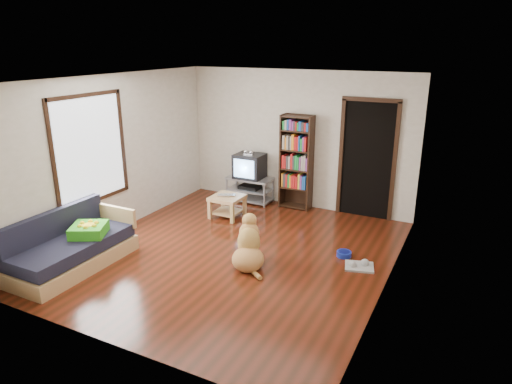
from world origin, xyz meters
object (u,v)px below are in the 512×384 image
at_px(tv_stand, 250,188).
at_px(bookshelf, 297,157).
at_px(green_cushion, 89,230).
at_px(dog, 249,247).
at_px(laptop, 226,196).
at_px(crt_tv, 250,165).
at_px(coffee_table, 227,202).
at_px(sofa, 72,249).
at_px(grey_rag, 359,267).
at_px(dog_bowl, 344,254).

bearing_deg(tv_stand, bookshelf, 5.63).
height_order(green_cushion, tv_stand, green_cushion).
height_order(bookshelf, dog, bookshelf).
xyz_separation_m(laptop, crt_tv, (-0.03, 1.00, 0.33)).
bearing_deg(coffee_table, bookshelf, 48.43).
bearing_deg(sofa, tv_stand, 74.98).
bearing_deg(crt_tv, bookshelf, 4.32).
height_order(grey_rag, tv_stand, tv_stand).
height_order(dog_bowl, crt_tv, crt_tv).
relative_size(laptop, dog, 0.39).
bearing_deg(dog, green_cushion, -155.75).
xyz_separation_m(tv_stand, crt_tv, (0.00, 0.02, 0.47)).
bearing_deg(tv_stand, coffee_table, -88.41).
relative_size(grey_rag, coffee_table, 0.73).
bearing_deg(grey_rag, dog_bowl, 140.19).
height_order(tv_stand, coffee_table, tv_stand).
bearing_deg(green_cushion, sofa, -146.50).
bearing_deg(green_cushion, grey_rag, -4.53).
bearing_deg(dog, crt_tv, 116.85).
bearing_deg(tv_stand, dog, -62.94).
bearing_deg(tv_stand, dog_bowl, -33.29).
distance_m(grey_rag, crt_tv, 3.37).
height_order(grey_rag, crt_tv, crt_tv).
bearing_deg(laptop, grey_rag, -42.42).
relative_size(bookshelf, coffee_table, 3.27).
relative_size(green_cushion, crt_tv, 0.80).
xyz_separation_m(dog_bowl, dog, (-1.17, -0.87, 0.23)).
bearing_deg(dog, laptop, 129.74).
bearing_deg(sofa, grey_rag, 25.90).
relative_size(green_cushion, laptop, 1.45).
xyz_separation_m(dog_bowl, crt_tv, (-2.42, 1.61, 0.70)).
relative_size(green_cushion, bookshelf, 0.26).
xyz_separation_m(green_cushion, bookshelf, (1.80, 3.49, 0.50)).
relative_size(grey_rag, tv_stand, 0.44).
distance_m(crt_tv, dog, 2.81).
bearing_deg(laptop, sofa, -135.37).
height_order(laptop, coffee_table, laptop).
bearing_deg(green_cushion, tv_stand, 47.79).
relative_size(laptop, bookshelf, 0.18).
height_order(bookshelf, coffee_table, bookshelf).
height_order(green_cushion, dog, dog).
xyz_separation_m(sofa, dog, (2.23, 1.18, 0.01)).
bearing_deg(dog_bowl, sofa, -148.94).
distance_m(tv_stand, bookshelf, 1.20).
bearing_deg(grey_rag, dog, -157.21).
distance_m(sofa, coffee_table, 2.86).
height_order(green_cushion, crt_tv, crt_tv).
relative_size(tv_stand, sofa, 0.50).
distance_m(bookshelf, dog, 2.67).
distance_m(crt_tv, coffee_table, 1.08).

